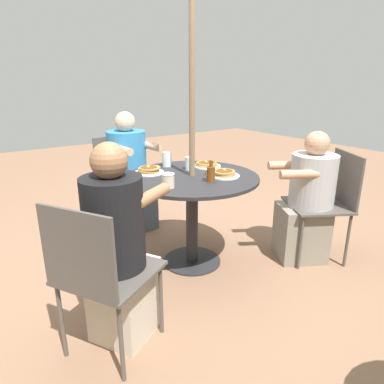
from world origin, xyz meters
The scene contains 16 objects.
ground_plane centered at (0.00, 0.00, 0.00)m, with size 12.00×12.00×0.00m, color #8C664C.
patio_table centered at (0.00, 0.00, 0.60)m, with size 1.05×1.05×0.75m.
umbrella_pole centered at (0.00, 0.00, 1.15)m, with size 0.05×0.05×2.29m, color #846B4C.
patio_chair_north centered at (0.11, -1.13, 0.53)m, with size 0.50×0.50×0.91m.
diner_north centered at (0.09, -0.95, 0.53)m, with size 0.41×0.53×1.18m.
patio_chair_east centered at (0.99, 0.56, 0.53)m, with size 0.63×0.63×0.91m.
diner_east centered at (0.84, 0.48, 0.54)m, with size 0.55×0.50×1.18m.
patio_chair_south centered at (-0.99, 0.57, 0.53)m, with size 0.63×0.63×0.91m.
diner_south centered at (-0.83, 0.48, 0.49)m, with size 0.58×0.54×1.09m.
pancake_plate_a centered at (-0.27, -0.16, 0.77)m, with size 0.24×0.24×0.05m.
pancake_plate_b centered at (-0.19, 0.16, 0.78)m, with size 0.24×0.24×0.06m.
pancake_plate_c centered at (0.24, -0.26, 0.78)m, with size 0.24×0.24×0.06m.
syrup_bottle centered at (-0.02, 0.21, 0.82)m, with size 0.08×0.06×0.16m.
coffee_cup centered at (0.31, 0.16, 0.80)m, with size 0.09×0.09×0.10m.
drinking_glass_a centered at (0.00, -0.37, 0.82)m, with size 0.08×0.08×0.12m, color silver.
drinking_glass_b centered at (-0.09, -0.16, 0.81)m, with size 0.07×0.07×0.11m, color silver.
Camera 1 is at (1.49, 2.10, 1.47)m, focal length 32.00 mm.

